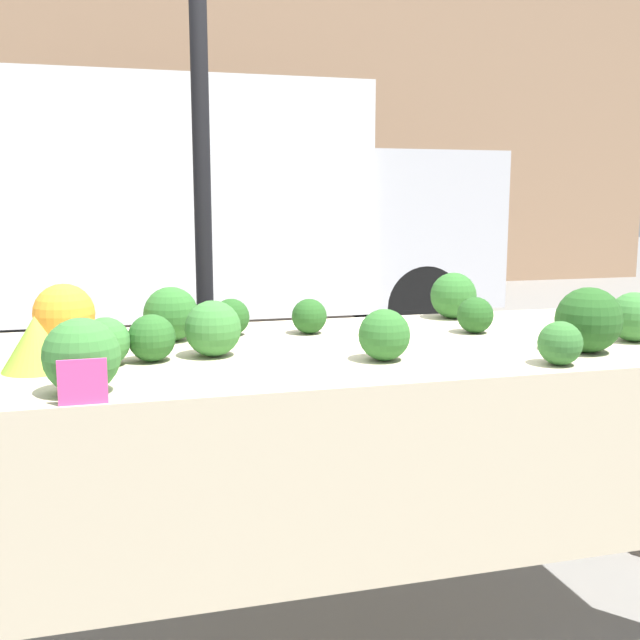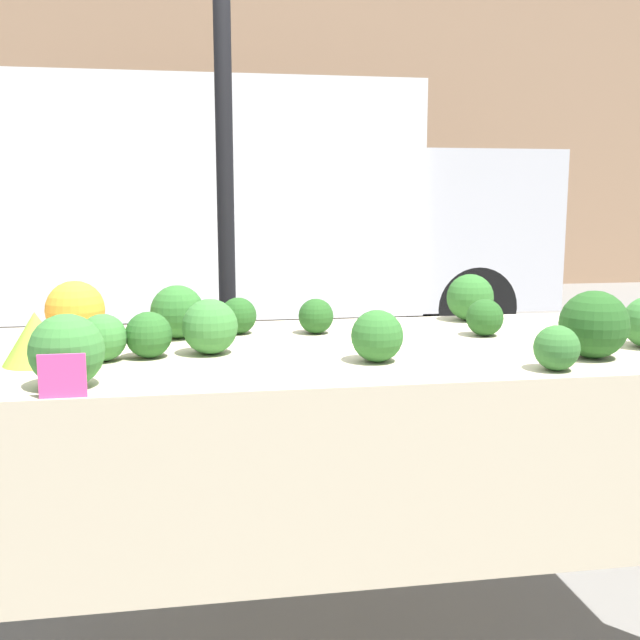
% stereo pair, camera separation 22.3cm
% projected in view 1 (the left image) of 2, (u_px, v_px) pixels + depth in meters
% --- Properties ---
extents(ground_plane, '(40.00, 40.00, 0.00)m').
position_uv_depth(ground_plane, '(320.00, 619.00, 2.39)').
color(ground_plane, gray).
extents(building_facade, '(16.00, 0.60, 6.04)m').
position_uv_depth(building_facade, '(150.00, 76.00, 10.47)').
color(building_facade, '#9E7A5B').
rests_on(building_facade, ground_plane).
extents(tent_pole, '(0.07, 0.07, 2.54)m').
position_uv_depth(tent_pole, '(203.00, 212.00, 3.00)').
color(tent_pole, black).
rests_on(tent_pole, ground_plane).
extents(parked_truck, '(4.78, 1.85, 2.30)m').
position_uv_depth(parked_truck, '(214.00, 209.00, 6.92)').
color(parked_truck, white).
rests_on(parked_truck, ground_plane).
extents(market_table, '(2.24, 0.99, 0.89)m').
position_uv_depth(market_table, '(327.00, 383.00, 2.19)').
color(market_table, beige).
rests_on(market_table, ground_plane).
extents(orange_cauliflower, '(0.18, 0.18, 0.18)m').
position_uv_depth(orange_cauliflower, '(64.00, 314.00, 2.27)').
color(orange_cauliflower, orange).
rests_on(orange_cauliflower, market_table).
extents(romanesco_head, '(0.18, 0.18, 0.14)m').
position_uv_depth(romanesco_head, '(36.00, 343.00, 1.92)').
color(romanesco_head, '#93B238').
rests_on(romanesco_head, market_table).
extents(broccoli_head_0, '(0.15, 0.15, 0.15)m').
position_uv_depth(broccoli_head_0, '(634.00, 317.00, 2.31)').
color(broccoli_head_0, '#387533').
rests_on(broccoli_head_0, market_table).
extents(broccoli_head_1, '(0.12, 0.12, 0.12)m').
position_uv_depth(broccoli_head_1, '(231.00, 317.00, 2.41)').
color(broccoli_head_1, '#23511E').
rests_on(broccoli_head_1, market_table).
extents(broccoli_head_2, '(0.14, 0.14, 0.14)m').
position_uv_depth(broccoli_head_2, '(384.00, 335.00, 2.04)').
color(broccoli_head_2, '#2D6628').
rests_on(broccoli_head_2, market_table).
extents(broccoli_head_3, '(0.12, 0.12, 0.12)m').
position_uv_depth(broccoli_head_3, '(560.00, 343.00, 1.98)').
color(broccoli_head_3, '#336B2D').
rests_on(broccoli_head_3, market_table).
extents(broccoli_head_4, '(0.17, 0.17, 0.17)m').
position_uv_depth(broccoli_head_4, '(82.00, 356.00, 1.69)').
color(broccoli_head_4, '#387533').
rests_on(broccoli_head_4, market_table).
extents(broccoli_head_6, '(0.19, 0.19, 0.19)m').
position_uv_depth(broccoli_head_6, '(589.00, 320.00, 2.14)').
color(broccoli_head_6, '#23511E').
rests_on(broccoli_head_6, market_table).
extents(broccoli_head_7, '(0.12, 0.12, 0.12)m').
position_uv_depth(broccoli_head_7, '(475.00, 315.00, 2.46)').
color(broccoli_head_7, '#23511E').
rests_on(broccoli_head_7, market_table).
extents(broccoli_head_8, '(0.13, 0.13, 0.13)m').
position_uv_depth(broccoli_head_8, '(152.00, 338.00, 2.03)').
color(broccoli_head_8, '#285B23').
rests_on(broccoli_head_8, market_table).
extents(broccoli_head_9, '(0.17, 0.17, 0.17)m').
position_uv_depth(broccoli_head_9, '(171.00, 314.00, 2.32)').
color(broccoli_head_9, '#2D6628').
rests_on(broccoli_head_9, market_table).
extents(broccoli_head_10, '(0.12, 0.12, 0.12)m').
position_uv_depth(broccoli_head_10, '(309.00, 316.00, 2.45)').
color(broccoli_head_10, '#23511E').
rests_on(broccoli_head_10, market_table).
extents(broccoli_head_11, '(0.16, 0.16, 0.16)m').
position_uv_depth(broccoli_head_11, '(213.00, 329.00, 2.09)').
color(broccoli_head_11, '#387533').
rests_on(broccoli_head_11, market_table).
extents(broccoli_head_12, '(0.17, 0.17, 0.17)m').
position_uv_depth(broccoli_head_12, '(453.00, 296.00, 2.76)').
color(broccoli_head_12, '#2D6628').
rests_on(broccoli_head_12, market_table).
extents(broccoli_head_13, '(0.13, 0.13, 0.13)m').
position_uv_depth(broccoli_head_13, '(105.00, 342.00, 1.97)').
color(broccoli_head_13, '#387533').
rests_on(broccoli_head_13, market_table).
extents(price_sign, '(0.10, 0.01, 0.10)m').
position_uv_depth(price_sign, '(83.00, 382.00, 1.60)').
color(price_sign, '#EF4793').
rests_on(price_sign, market_table).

